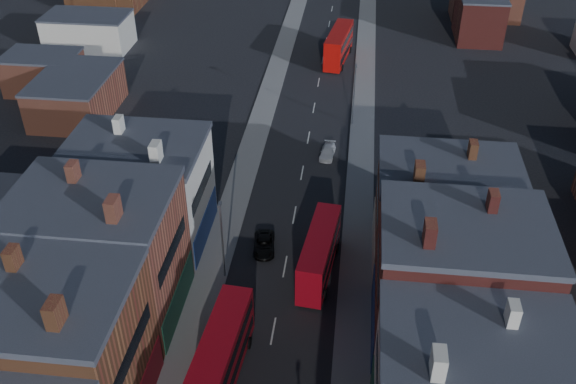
% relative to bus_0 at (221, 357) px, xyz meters
% --- Properties ---
extents(pavement_west, '(3.00, 200.00, 0.12)m').
position_rel_bus_0_xyz_m(pavement_west, '(-3.36, 31.23, -2.42)').
color(pavement_west, gray).
rests_on(pavement_west, ground).
extents(pavement_east, '(3.00, 200.00, 0.12)m').
position_rel_bus_0_xyz_m(pavement_east, '(9.64, 31.23, -2.42)').
color(pavement_east, gray).
rests_on(pavement_east, ground).
extents(lamp_post_2, '(0.25, 0.70, 8.12)m').
position_rel_bus_0_xyz_m(lamp_post_2, '(-2.06, 11.23, 2.23)').
color(lamp_post_2, slate).
rests_on(lamp_post_2, ground).
extents(lamp_post_3, '(0.25, 0.70, 8.12)m').
position_rel_bus_0_xyz_m(lamp_post_3, '(8.34, 41.23, 2.23)').
color(lamp_post_3, slate).
rests_on(lamp_post_3, ground).
extents(bus_0, '(3.28, 10.79, 4.59)m').
position_rel_bus_0_xyz_m(bus_0, '(0.00, 0.00, 0.00)').
color(bus_0, '#BA0A18').
rests_on(bus_0, ground).
extents(bus_1, '(3.31, 10.04, 4.26)m').
position_rel_bus_0_xyz_m(bus_1, '(6.27, 12.79, -0.18)').
color(bus_1, '#AF0A17').
rests_on(bus_1, ground).
extents(bus_2, '(3.92, 11.19, 4.73)m').
position_rel_bus_0_xyz_m(bus_2, '(5.47, 61.34, 0.07)').
color(bus_2, '#AF0B07').
rests_on(bus_2, ground).
extents(car_2, '(2.43, 4.38, 1.16)m').
position_rel_bus_0_xyz_m(car_2, '(0.89, 15.48, -1.90)').
color(car_2, black).
rests_on(car_2, ground).
extents(car_3, '(1.90, 3.97, 1.11)m').
position_rel_bus_0_xyz_m(car_3, '(5.73, 33.20, -1.92)').
color(car_3, white).
rests_on(car_3, ground).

